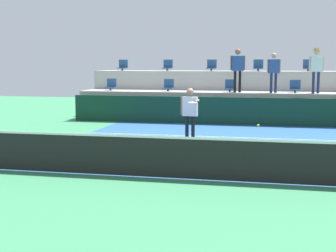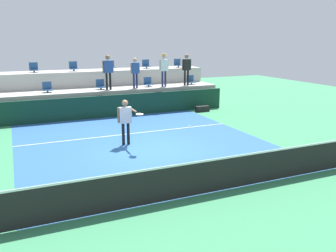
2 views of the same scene
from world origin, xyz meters
TOP-DOWN VIEW (x-y plane):
  - ground_plane at (0.00, 0.00)m, footprint 40.00×40.00m
  - court_inner_paint at (0.00, 1.00)m, footprint 9.00×10.00m
  - court_service_line at (0.00, 2.40)m, footprint 9.00×0.06m
  - tennis_net at (0.00, -4.00)m, footprint 10.48×0.08m
  - sponsor_backboard at (0.00, 6.00)m, footprint 13.00×0.16m
  - seating_tier_lower at (0.00, 7.30)m, footprint 13.00×1.80m
  - seating_tier_upper at (0.00, 9.10)m, footprint 13.00×1.80m
  - stadium_chair_lower_far_left at (-5.34, 7.23)m, footprint 0.44×0.40m
  - stadium_chair_lower_left at (-2.70, 7.23)m, footprint 0.44×0.40m
  - stadium_chair_lower_center at (-0.03, 7.23)m, footprint 0.44×0.40m
  - stadium_chair_lower_right at (2.65, 7.23)m, footprint 0.44×0.40m
  - stadium_chair_upper_far_left at (-5.36, 9.03)m, footprint 0.44×0.40m
  - stadium_chair_upper_left at (-3.15, 9.03)m, footprint 0.44×0.40m
  - stadium_chair_upper_mid_left at (-1.08, 9.03)m, footprint 0.44×0.40m
  - stadium_chair_upper_mid_right at (1.04, 9.03)m, footprint 0.44×0.40m
  - stadium_chair_upper_right at (3.21, 9.03)m, footprint 0.44×0.40m
  - tennis_player at (-0.59, 0.96)m, footprint 0.67×1.19m
  - spectator_leaning_on_rail at (0.31, 6.85)m, footprint 0.62×0.28m
  - spectator_in_white at (1.78, 6.85)m, footprint 0.57×0.27m
  - spectator_with_hat at (3.44, 6.85)m, footprint 0.61×0.49m
  - tennis_ball at (1.54, -0.01)m, footprint 0.07×0.07m

SIDE VIEW (x-z plane):
  - ground_plane at x=0.00m, z-range 0.00..0.00m
  - court_inner_paint at x=0.00m, z-range 0.00..0.01m
  - court_service_line at x=0.00m, z-range 0.01..0.01m
  - tennis_net at x=0.00m, z-range -0.04..1.03m
  - sponsor_backboard at x=0.00m, z-range 0.00..1.10m
  - seating_tier_lower at x=0.00m, z-range 0.00..1.25m
  - tennis_ball at x=1.54m, z-range 0.69..0.76m
  - tennis_player at x=-0.59m, z-range 0.19..1.89m
  - seating_tier_upper at x=0.00m, z-range 0.00..2.10m
  - stadium_chair_lower_far_left at x=-5.34m, z-range 1.20..1.72m
  - stadium_chair_lower_left at x=-2.70m, z-range 1.20..1.72m
  - stadium_chair_lower_center at x=-0.03m, z-range 1.20..1.72m
  - stadium_chair_lower_right at x=2.65m, z-range 1.20..1.72m
  - spectator_in_white at x=1.78m, z-range 1.41..3.03m
  - stadium_chair_upper_far_left at x=-5.36m, z-range 2.05..2.57m
  - stadium_chair_upper_left at x=-3.15m, z-range 2.05..2.57m
  - stadium_chair_upper_mid_left at x=-1.08m, z-range 2.05..2.57m
  - stadium_chair_upper_mid_right at x=1.04m, z-range 2.05..2.57m
  - stadium_chair_upper_right at x=3.21m, z-range 2.05..2.57m
  - spectator_leaning_on_rail at x=0.31m, z-range 1.45..3.24m
  - spectator_with_hat at x=3.44m, z-range 1.47..3.27m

